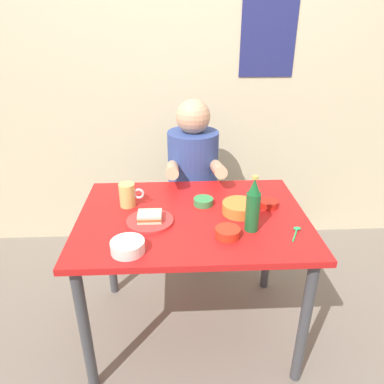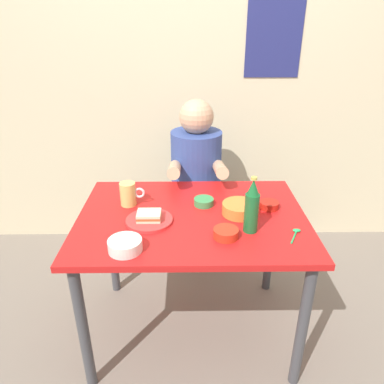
% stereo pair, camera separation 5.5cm
% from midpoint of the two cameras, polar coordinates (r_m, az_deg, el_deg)
% --- Properties ---
extents(ground_plane, '(6.00, 6.00, 0.00)m').
position_cam_midpoint_polar(ground_plane, '(2.22, -0.70, -20.58)').
color(ground_plane, slate).
extents(wall_back, '(4.40, 0.09, 2.60)m').
position_cam_midpoint_polar(wall_back, '(2.60, -1.75, 19.05)').
color(wall_back, beige).
rests_on(wall_back, ground).
extents(dining_table, '(1.10, 0.80, 0.74)m').
position_cam_midpoint_polar(dining_table, '(1.80, -0.81, -6.24)').
color(dining_table, red).
rests_on(dining_table, ground).
extents(stool, '(0.34, 0.34, 0.45)m').
position_cam_midpoint_polar(stool, '(2.50, -0.48, -4.38)').
color(stool, '#4C4C51').
rests_on(stool, ground).
extents(person_seated, '(0.33, 0.56, 0.72)m').
position_cam_midpoint_polar(person_seated, '(2.31, -0.51, 4.47)').
color(person_seated, '#33478C').
rests_on(person_seated, stool).
extents(plate_orange, '(0.22, 0.22, 0.01)m').
position_cam_midpoint_polar(plate_orange, '(1.71, -7.55, -4.56)').
color(plate_orange, red).
rests_on(plate_orange, dining_table).
extents(sandwich, '(0.11, 0.09, 0.04)m').
position_cam_midpoint_polar(sandwich, '(1.70, -7.60, -3.83)').
color(sandwich, beige).
rests_on(sandwich, plate_orange).
extents(beer_mug, '(0.13, 0.08, 0.12)m').
position_cam_midpoint_polar(beer_mug, '(1.85, -10.92, -0.46)').
color(beer_mug, '#D1BC66').
rests_on(beer_mug, dining_table).
extents(beer_bottle, '(0.06, 0.06, 0.26)m').
position_cam_midpoint_polar(beer_bottle, '(1.60, 8.60, -2.24)').
color(beer_bottle, '#19602D').
rests_on(beer_bottle, dining_table).
extents(sambal_bowl_red, '(0.10, 0.10, 0.03)m').
position_cam_midpoint_polar(sambal_bowl_red, '(1.86, 11.12, -1.77)').
color(sambal_bowl_red, '#B21E14').
rests_on(sambal_bowl_red, dining_table).
extents(dip_bowl_green, '(0.10, 0.10, 0.03)m').
position_cam_midpoint_polar(dip_bowl_green, '(1.84, 0.94, -1.47)').
color(dip_bowl_green, '#388C4C').
rests_on(dip_bowl_green, dining_table).
extents(sauce_bowl_chili, '(0.11, 0.11, 0.04)m').
position_cam_midpoint_polar(sauce_bowl_chili, '(1.59, 4.65, -6.33)').
color(sauce_bowl_chili, red).
rests_on(sauce_bowl_chili, dining_table).
extents(soup_bowl_orange, '(0.17, 0.17, 0.05)m').
position_cam_midpoint_polar(soup_bowl_orange, '(1.77, 6.62, -2.43)').
color(soup_bowl_orange, orange).
rests_on(soup_bowl_orange, dining_table).
extents(rice_bowl_white, '(0.14, 0.14, 0.05)m').
position_cam_midpoint_polar(rice_bowl_white, '(1.51, -11.14, -8.34)').
color(rice_bowl_white, silver).
rests_on(rice_bowl_white, dining_table).
extents(spoon, '(0.07, 0.11, 0.01)m').
position_cam_midpoint_polar(spoon, '(1.68, 15.20, -5.95)').
color(spoon, '#26A559').
rests_on(spoon, dining_table).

